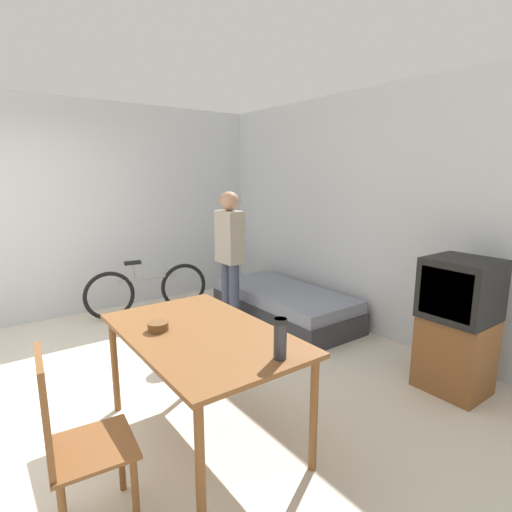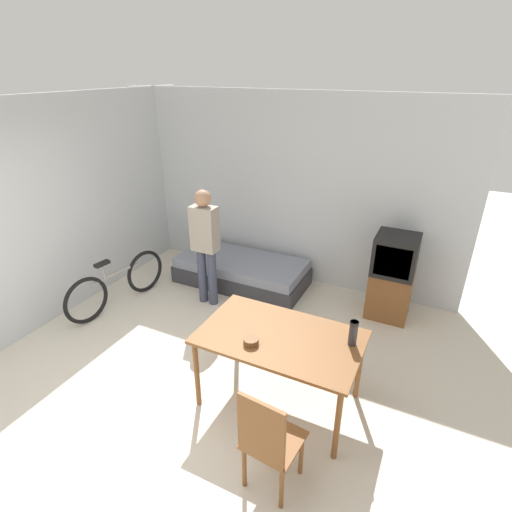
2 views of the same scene
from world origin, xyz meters
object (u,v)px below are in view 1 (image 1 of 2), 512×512
tv (457,324)px  mate_bowl (158,326)px  person_standing (230,251)px  daybed (284,305)px  dining_table (202,342)px  wooden_chair (69,436)px  bicycle (148,290)px  thermos_flask (280,337)px

tv → mate_bowl: tv is taller
person_standing → mate_bowl: bearing=-46.2°
daybed → mate_bowl: 2.55m
tv → dining_table: bearing=-109.2°
tv → person_standing: size_ratio=0.70×
daybed → wooden_chair: size_ratio=1.97×
dining_table → person_standing: size_ratio=0.91×
dining_table → mate_bowl: (-0.18, -0.22, 0.10)m
dining_table → wooden_chair: (0.28, -0.88, -0.16)m
tv → bicycle: tv is taller
thermos_flask → wooden_chair: bearing=-107.4°
thermos_flask → mate_bowl: size_ratio=1.74×
tv → bicycle: size_ratio=0.72×
tv → dining_table: (-0.69, -1.98, 0.11)m
tv → dining_table: size_ratio=0.77×
daybed → bicycle: 1.77m
daybed → thermos_flask: bearing=-40.8°
daybed → tv: (2.12, 0.06, 0.39)m
tv → thermos_flask: tv is taller
person_standing → thermos_flask: 2.44m
daybed → bicycle: bicycle is taller
dining_table → person_standing: person_standing is taller
wooden_chair → bicycle: size_ratio=0.63×
tv → daybed: bearing=-178.4°
tv → dining_table: 2.10m
bicycle → thermos_flask: bearing=-8.3°
wooden_chair → person_standing: person_standing is taller
daybed → thermos_flask: (2.04, -1.76, 0.71)m
wooden_chair → thermos_flask: (0.33, 1.05, 0.37)m
wooden_chair → mate_bowl: size_ratio=7.19×
tv → mate_bowl: (-0.88, -2.20, 0.21)m
wooden_chair → bicycle: wooden_chair is taller
daybed → person_standing: size_ratio=1.20×
wooden_chair → person_standing: size_ratio=0.61×
daybed → bicycle: (-1.20, -1.28, 0.13)m
dining_table → mate_bowl: bearing=-129.8°
tv → thermos_flask: bearing=-92.6°
bicycle → thermos_flask: size_ratio=6.60×
bicycle → thermos_flask: (3.24, -0.47, 0.58)m
daybed → dining_table: 2.45m
person_standing → mate_bowl: 2.03m
bicycle → person_standing: person_standing is taller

